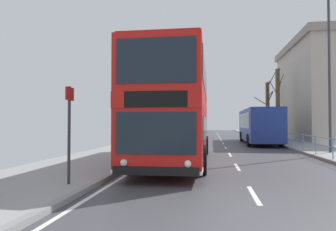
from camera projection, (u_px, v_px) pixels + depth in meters
ground at (231, 228)px, 5.05m from camera, size 15.80×140.00×0.20m
double_decker_bus_main at (177, 111)px, 13.88m from camera, size 2.80×11.12×4.49m
background_bus_far_lane at (259, 125)px, 25.99m from camera, size 2.76×10.13×2.94m
pedestrian_railing_far_kerb at (309, 140)px, 17.11m from camera, size 0.05×25.00×0.97m
bus_stop_sign_near at (69, 124)px, 8.23m from camera, size 0.08×0.44×2.65m
street_lamp_far_side at (329, 61)px, 16.99m from camera, size 0.28×0.60×9.09m
bare_tree_far_00 at (278, 103)px, 29.43m from camera, size 1.42×2.08×6.94m
bare_tree_far_01 at (268, 109)px, 34.71m from camera, size 2.38×2.19×7.59m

